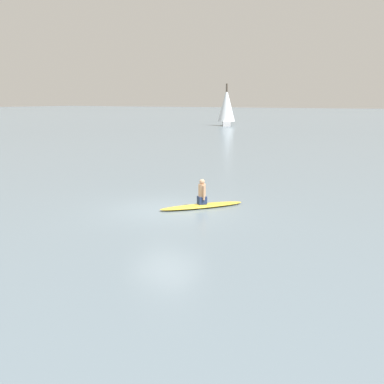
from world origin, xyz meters
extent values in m
plane|color=slate|center=(0.00, 0.00, 0.00)|extent=(400.00, 400.00, 0.00)
ellipsoid|color=gold|center=(-0.97, 0.97, 0.07)|extent=(3.06, 2.55, 0.14)
cube|color=navy|center=(-0.97, 0.97, 0.29)|extent=(0.41, 0.40, 0.30)
cylinder|color=tan|center=(-0.97, 0.97, 0.67)|extent=(0.39, 0.39, 0.50)
sphere|color=tan|center=(-0.97, 0.97, 1.01)|extent=(0.20, 0.20, 0.20)
cylinder|color=tan|center=(-0.86, 1.10, 0.60)|extent=(0.11, 0.11, 0.55)
cylinder|color=tan|center=(-1.07, 0.83, 0.60)|extent=(0.11, 0.11, 0.55)
cube|color=silver|center=(-51.25, -21.99, 0.34)|extent=(3.86, 2.74, 0.68)
cylinder|color=#4C4238|center=(-51.25, -21.99, 3.52)|extent=(0.30, 0.30, 5.69)
cone|color=white|center=(-51.25, -21.99, 3.18)|extent=(3.56, 3.56, 5.01)
camera|label=1|loc=(14.13, 9.13, 4.06)|focal=43.26mm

